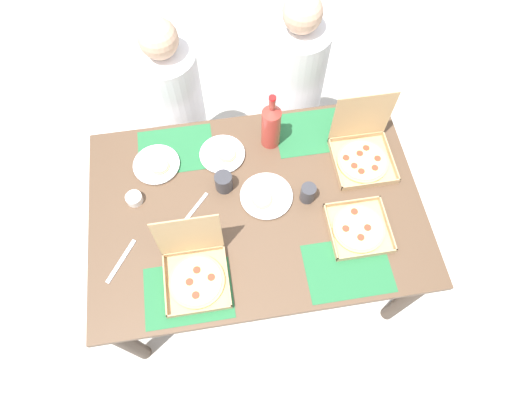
% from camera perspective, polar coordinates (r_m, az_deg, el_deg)
% --- Properties ---
extents(ground_plane, '(6.00, 6.00, 0.00)m').
position_cam_1_polar(ground_plane, '(2.60, 0.00, -7.16)').
color(ground_plane, beige).
extents(dining_table, '(1.50, 1.01, 0.74)m').
position_cam_1_polar(dining_table, '(2.01, 0.00, -1.27)').
color(dining_table, '#3F3328').
rests_on(dining_table, ground_plane).
extents(placemat_near_left, '(0.36, 0.26, 0.00)m').
position_cam_1_polar(placemat_near_left, '(1.80, -9.04, -11.53)').
color(placemat_near_left, '#236638').
rests_on(placemat_near_left, dining_table).
extents(placemat_near_right, '(0.36, 0.26, 0.00)m').
position_cam_1_polar(placemat_near_right, '(1.85, 12.20, -8.28)').
color(placemat_near_right, '#236638').
rests_on(placemat_near_right, dining_table).
extents(placemat_far_left, '(0.36, 0.26, 0.00)m').
position_cam_1_polar(placemat_far_left, '(2.11, -10.69, 7.29)').
color(placemat_far_left, '#236638').
rests_on(placemat_far_left, dining_table).
extents(placemat_far_right, '(0.36, 0.26, 0.00)m').
position_cam_1_polar(placemat_far_right, '(2.15, 7.54, 9.68)').
color(placemat_far_right, '#236638').
rests_on(placemat_far_right, dining_table).
extents(pizza_box_center, '(0.28, 0.28, 0.31)m').
position_cam_1_polar(pizza_box_center, '(2.07, 14.07, 6.99)').
color(pizza_box_center, tan).
rests_on(pizza_box_center, dining_table).
extents(pizza_box_corner_left, '(0.26, 0.26, 0.04)m').
position_cam_1_polar(pizza_box_corner_left, '(1.91, 13.56, -3.08)').
color(pizza_box_corner_left, tan).
rests_on(pizza_box_corner_left, dining_table).
extents(pizza_box_edge_far, '(0.26, 0.29, 0.30)m').
position_cam_1_polar(pizza_box_edge_far, '(1.78, -8.16, -8.78)').
color(pizza_box_edge_far, tan).
rests_on(pizza_box_edge_far, dining_table).
extents(plate_far_right, '(0.22, 0.22, 0.03)m').
position_cam_1_polar(plate_far_right, '(2.07, -13.12, 5.24)').
color(plate_far_right, white).
rests_on(plate_far_right, dining_table).
extents(plate_middle, '(0.24, 0.24, 0.03)m').
position_cam_1_polar(plate_middle, '(1.93, 1.33, 1.15)').
color(plate_middle, white).
rests_on(plate_middle, dining_table).
extents(plate_near_left, '(0.22, 0.22, 0.03)m').
position_cam_1_polar(plate_near_left, '(2.05, -4.46, 6.76)').
color(plate_near_left, white).
rests_on(plate_near_left, dining_table).
extents(soda_bottle, '(0.09, 0.09, 0.32)m').
position_cam_1_polar(soda_bottle, '(1.99, 2.04, 10.66)').
color(soda_bottle, '#B2382D').
rests_on(soda_bottle, dining_table).
extents(cup_spare, '(0.08, 0.08, 0.09)m').
position_cam_1_polar(cup_spare, '(1.93, -4.35, 3.09)').
color(cup_spare, '#333338').
rests_on(cup_spare, dining_table).
extents(cup_dark, '(0.07, 0.07, 0.09)m').
position_cam_1_polar(cup_dark, '(1.91, 6.97, 1.55)').
color(cup_dark, '#333338').
rests_on(cup_dark, dining_table).
extents(condiment_bowl, '(0.07, 0.07, 0.04)m').
position_cam_1_polar(condiment_bowl, '(1.99, -15.98, 0.83)').
color(condiment_bowl, white).
rests_on(condiment_bowl, dining_table).
extents(knife_by_far_left, '(0.13, 0.18, 0.00)m').
position_cam_1_polar(knife_by_far_left, '(1.91, -17.60, -7.16)').
color(knife_by_far_left, '#B7B7BC').
rests_on(knife_by_far_left, dining_table).
extents(fork_by_far_right, '(0.14, 0.15, 0.00)m').
position_cam_1_polar(fork_by_far_right, '(1.93, -8.22, -0.53)').
color(fork_by_far_right, '#B7B7BC').
rests_on(fork_by_far_right, dining_table).
extents(diner_left_seat, '(0.32, 0.32, 1.14)m').
position_cam_1_polar(diner_left_seat, '(2.53, -10.49, 12.09)').
color(diner_left_seat, white).
rests_on(diner_left_seat, ground_plane).
extents(diner_right_seat, '(0.32, 0.32, 1.19)m').
position_cam_1_polar(diner_right_seat, '(2.55, 4.98, 14.46)').
color(diner_right_seat, white).
rests_on(diner_right_seat, ground_plane).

